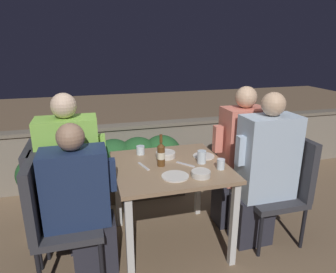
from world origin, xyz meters
TOP-DOWN VIEW (x-y plane):
  - ground_plane at (0.00, 0.00)m, footprint 16.00×16.00m
  - parapet_wall at (0.00, 1.34)m, footprint 9.00×0.18m
  - dining_table at (0.00, 0.00)m, footprint 0.90×0.87m
  - planter_hedge at (-0.10, 0.95)m, footprint 0.99×0.47m
  - chair_left_near at (-0.92, -0.15)m, footprint 0.47×0.47m
  - person_navy_jumper at (-0.70, -0.15)m, footprint 0.51×0.26m
  - chair_left_far at (-0.96, 0.15)m, footprint 0.47×0.47m
  - person_green_blouse at (-0.75, 0.15)m, footprint 0.51×0.26m
  - chair_right_near at (0.97, -0.16)m, footprint 0.47×0.47m
  - person_blue_shirt at (0.76, -0.16)m, footprint 0.51×0.26m
  - chair_right_far at (0.92, 0.16)m, footprint 0.47×0.47m
  - person_coral_top at (0.71, 0.16)m, footprint 0.47×0.26m
  - beer_bottle at (-0.07, 0.00)m, footprint 0.06×0.06m
  - plate_0 at (-0.03, -0.23)m, footprint 0.20×0.20m
  - plate_1 at (0.33, 0.09)m, footprint 0.19×0.19m
  - bowl_0 at (0.16, -0.27)m, footprint 0.14×0.14m
  - bowl_1 at (0.01, 0.17)m, footprint 0.17×0.17m
  - glass_cup_0 at (0.26, -0.03)m, footprint 0.07×0.07m
  - glass_cup_1 at (0.36, -0.19)m, footprint 0.06×0.06m
  - glass_cup_2 at (-0.19, 0.30)m, footprint 0.07×0.07m
  - fork_0 at (-0.22, 0.02)m, footprint 0.07×0.17m
  - fork_1 at (0.12, -0.04)m, footprint 0.12×0.14m
  - potted_plant at (-1.09, 0.54)m, footprint 0.38×0.38m

SIDE VIEW (x-z plane):
  - ground_plane at x=0.00m, z-range 0.00..0.00m
  - parapet_wall at x=0.00m, z-range 0.01..0.74m
  - planter_hedge at x=-0.10m, z-range 0.04..0.72m
  - potted_plant at x=-1.09m, z-range 0.08..0.81m
  - chair_left_near at x=-0.92m, z-range 0.07..1.01m
  - chair_left_far at x=-0.96m, z-range 0.07..1.01m
  - chair_right_near at x=0.97m, z-range 0.07..1.01m
  - chair_right_far at x=0.92m, z-range 0.07..1.01m
  - person_navy_jumper at x=-0.70m, z-range 0.00..1.18m
  - dining_table at x=0.00m, z-range 0.27..1.01m
  - person_blue_shirt at x=0.76m, z-range 0.00..1.32m
  - person_green_blouse at x=-0.75m, z-range 0.00..1.34m
  - person_coral_top at x=0.71m, z-range 0.01..1.33m
  - fork_0 at x=-0.22m, z-range 0.74..0.75m
  - fork_1 at x=0.12m, z-range 0.74..0.75m
  - plate_0 at x=-0.03m, z-range 0.74..0.75m
  - plate_1 at x=0.33m, z-range 0.74..0.75m
  - bowl_0 at x=0.16m, z-range 0.74..0.79m
  - bowl_1 at x=0.01m, z-range 0.75..0.79m
  - glass_cup_2 at x=-0.19m, z-range 0.74..0.82m
  - glass_cup_1 at x=0.36m, z-range 0.74..0.82m
  - glass_cup_0 at x=0.26m, z-range 0.74..0.85m
  - beer_bottle at x=-0.07m, z-range 0.71..0.97m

